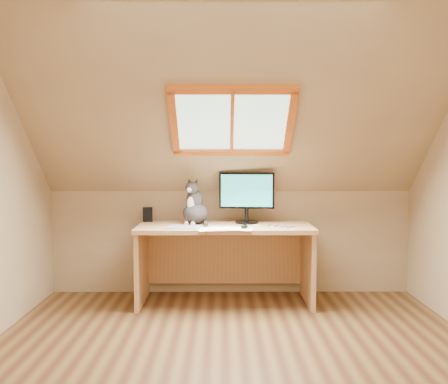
{
  "coord_description": "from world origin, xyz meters",
  "views": [
    {
      "loc": [
        -0.09,
        -3.1,
        1.33
      ],
      "look_at": [
        -0.07,
        1.0,
        1.04
      ],
      "focal_mm": 40.0,
      "sensor_mm": 36.0,
      "label": 1
    }
  ],
  "objects": [
    {
      "name": "cat",
      "position": [
        -0.33,
        1.47,
        0.87
      ],
      "size": [
        0.33,
        0.35,
        0.43
      ],
      "color": "#3D3936",
      "rests_on": "desk"
    },
    {
      "name": "monitor",
      "position": [
        0.15,
        1.5,
        0.99
      ],
      "size": [
        0.51,
        0.22,
        0.47
      ],
      "color": "black",
      "rests_on": "desk"
    },
    {
      "name": "desk_speaker",
      "position": [
        -0.79,
        1.63,
        0.78
      ],
      "size": [
        0.1,
        0.1,
        0.13
      ],
      "primitive_type": "cube",
      "rotation": [
        0.0,
        0.0,
        0.14
      ],
      "color": "black",
      "rests_on": "desk"
    },
    {
      "name": "desk",
      "position": [
        -0.06,
        1.45,
        0.5
      ],
      "size": [
        1.57,
        0.69,
        0.72
      ],
      "color": "tan",
      "rests_on": "ground"
    },
    {
      "name": "ground",
      "position": [
        0.0,
        0.0,
        0.0
      ],
      "size": [
        3.5,
        3.5,
        0.0
      ],
      "primitive_type": "plane",
      "color": "brown",
      "rests_on": "ground"
    },
    {
      "name": "mouse",
      "position": [
        0.11,
        1.15,
        0.73
      ],
      "size": [
        0.09,
        0.12,
        0.03
      ],
      "primitive_type": "ellipsoid",
      "rotation": [
        0.0,
        0.0,
        -0.32
      ],
      "color": "black",
      "rests_on": "desk"
    },
    {
      "name": "room_shell",
      "position": [
        0.0,
        -0.09,
        1.43
      ],
      "size": [
        3.52,
        3.52,
        2.41
      ],
      "color": "tan",
      "rests_on": "ground"
    },
    {
      "name": "papers",
      "position": [
        -0.06,
        1.12,
        0.72
      ],
      "size": [
        0.35,
        0.3,
        0.01
      ],
      "color": "white",
      "rests_on": "desk"
    },
    {
      "name": "cables",
      "position": [
        0.33,
        1.26,
        0.72
      ],
      "size": [
        0.51,
        0.26,
        0.01
      ],
      "color": "silver",
      "rests_on": "desk"
    },
    {
      "name": "graphics_tablet",
      "position": [
        -0.41,
        1.21,
        0.72
      ],
      "size": [
        0.3,
        0.23,
        0.01
      ],
      "primitive_type": "cube",
      "rotation": [
        0.0,
        0.0,
        -0.09
      ],
      "color": "#B2B2B7",
      "rests_on": "desk"
    }
  ]
}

